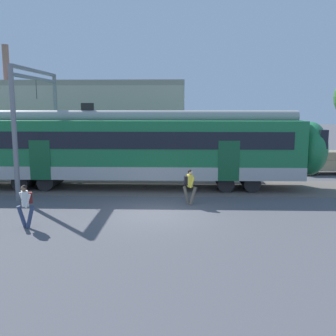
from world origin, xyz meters
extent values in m
plane|color=#515156|center=(0.00, 0.00, 0.00)|extent=(160.00, 160.00, 0.00)
cube|color=#B7B7B2|center=(-1.32, 5.38, 1.05)|extent=(18.00, 3.06, 0.70)
cube|color=#1E7542|center=(-1.32, 5.38, 2.60)|extent=(18.00, 3.00, 2.40)
cube|color=black|center=(-1.32, 3.86, 2.80)|extent=(16.56, 0.03, 0.90)
cube|color=#165731|center=(3.63, 3.86, 1.75)|extent=(1.10, 0.04, 2.10)
cube|color=#165731|center=(-6.27, 3.86, 1.75)|extent=(1.10, 0.04, 2.10)
cylinder|color=#9C9C97|center=(-1.32, 5.38, 3.98)|extent=(17.64, 0.70, 0.70)
cube|color=black|center=(-4.02, 5.38, 4.53)|extent=(0.70, 0.12, 0.40)
cylinder|color=black|center=(4.96, 5.38, 0.45)|extent=(0.90, 2.40, 0.90)
cylinder|color=black|center=(3.56, 5.38, 0.45)|extent=(0.90, 2.40, 0.90)
cylinder|color=black|center=(-6.20, 5.38, 0.45)|extent=(0.90, 2.40, 0.90)
cylinder|color=black|center=(-7.60, 5.38, 0.45)|extent=(0.90, 2.40, 0.90)
ellipsoid|color=#1E7542|center=(8.23, 5.38, 2.25)|extent=(1.80, 2.85, 2.95)
cube|color=black|center=(8.58, 5.38, 2.85)|extent=(0.40, 2.40, 1.00)
cylinder|color=navy|center=(-4.89, -2.12, 0.43)|extent=(0.38, 0.29, 0.87)
cylinder|color=navy|center=(-4.56, -2.16, 0.43)|extent=(0.38, 0.29, 0.87)
cube|color=silver|center=(-4.73, -2.14, 1.14)|extent=(0.37, 0.43, 0.56)
cylinder|color=silver|center=(-4.56, -2.30, 1.09)|extent=(0.26, 0.19, 0.52)
cylinder|color=silver|center=(-4.90, -1.97, 1.09)|extent=(0.26, 0.19, 0.52)
sphere|color=brown|center=(-4.75, -2.14, 1.53)|extent=(0.22, 0.22, 0.22)
sphere|color=black|center=(-4.73, -2.14, 1.56)|extent=(0.20, 0.20, 0.20)
cube|color=maroon|center=(-4.57, -2.06, 1.16)|extent=(0.27, 0.32, 0.40)
cylinder|color=#6B6051|center=(1.71, 1.54, 0.43)|extent=(0.37, 0.20, 0.87)
cylinder|color=#6B6051|center=(1.41, 1.68, 0.43)|extent=(0.37, 0.20, 0.87)
cube|color=gold|center=(1.56, 1.61, 1.14)|extent=(0.29, 0.39, 0.56)
cylinder|color=gold|center=(1.45, 1.81, 1.09)|extent=(0.26, 0.12, 0.52)
cylinder|color=gold|center=(1.67, 1.40, 1.09)|extent=(0.26, 0.12, 0.52)
sphere|color=beige|center=(1.58, 1.61, 1.53)|extent=(0.22, 0.22, 0.22)
sphere|color=black|center=(1.56, 1.61, 1.56)|extent=(0.20, 0.20, 0.20)
cube|color=black|center=(1.38, 1.58, 1.16)|extent=(0.20, 0.30, 0.40)
cube|color=tan|center=(11.11, 10.31, 0.64)|extent=(4.06, 1.81, 0.68)
cube|color=#9D8662|center=(10.96, 10.31, 1.26)|extent=(1.96, 1.52, 0.56)
cylinder|color=black|center=(9.84, 11.04, 0.30)|extent=(0.61, 0.22, 0.60)
cylinder|color=black|center=(9.91, 9.48, 0.30)|extent=(0.61, 0.22, 0.60)
cylinder|color=gray|center=(-6.82, 2.18, 3.25)|extent=(0.24, 0.24, 6.50)
cylinder|color=gray|center=(-6.82, 8.58, 3.25)|extent=(0.24, 0.24, 6.50)
cube|color=gray|center=(-6.82, 5.38, 6.45)|extent=(0.20, 6.40, 0.16)
cube|color=gray|center=(-6.82, 5.38, 6.05)|extent=(0.20, 6.40, 0.16)
cylinder|color=black|center=(-6.82, 5.38, 5.45)|extent=(0.03, 0.03, 1.00)
cube|color=#B2A899|center=(-7.22, 14.40, 3.00)|extent=(17.20, 5.00, 6.00)
cube|color=gray|center=(-7.22, 14.40, 6.20)|extent=(17.20, 5.00, 0.40)
cylinder|color=#8C6656|center=(-12.38, 14.40, 7.60)|extent=(0.50, 0.50, 3.20)
camera|label=1|loc=(1.12, -16.36, 4.62)|focal=42.00mm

